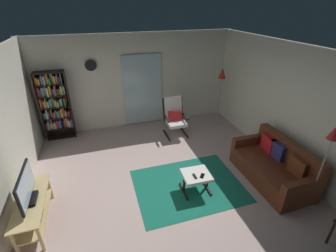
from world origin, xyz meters
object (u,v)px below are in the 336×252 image
object	(u,v)px
lounge_armchair	(175,116)
floor_lamp_by_sofa	(330,145)
leather_sofa	(274,166)
floor_lamp_by_shelf	(222,78)
tv_stand	(33,209)
bookshelf_near_tv	(55,104)
tv_remote	(195,176)
wall_clock	(91,65)
ottoman	(196,177)
television	(26,188)
cell_phone	(202,176)

from	to	relation	value
lounge_armchair	floor_lamp_by_sofa	world-z (taller)	floor_lamp_by_sofa
leather_sofa	floor_lamp_by_sofa	world-z (taller)	floor_lamp_by_sofa
floor_lamp_by_sofa	floor_lamp_by_shelf	size ratio (longest dim) A/B	0.99
tv_stand	bookshelf_near_tv	world-z (taller)	bookshelf_near_tv
lounge_armchair	tv_remote	xyz separation A→B (m)	(-0.40, -2.36, -0.13)
tv_remote	wall_clock	world-z (taller)	wall_clock
bookshelf_near_tv	ottoman	bearing A→B (deg)	-48.67
tv_remote	floor_lamp_by_sofa	bearing A→B (deg)	-27.19
ottoman	wall_clock	world-z (taller)	wall_clock
television	floor_lamp_by_shelf	xyz separation A→B (m)	(4.62, 2.45, 0.62)
tv_stand	floor_lamp_by_shelf	size ratio (longest dim) A/B	0.73
bookshelf_near_tv	tv_remote	bearing A→B (deg)	-49.90
tv_remote	lounge_armchair	bearing A→B (deg)	80.04
tv_stand	tv_remote	distance (m)	2.77
floor_lamp_by_shelf	lounge_armchair	bearing A→B (deg)	-172.17
floor_lamp_by_shelf	bookshelf_near_tv	bearing A→B (deg)	173.32
leather_sofa	tv_remote	world-z (taller)	leather_sofa
ottoman	television	bearing A→B (deg)	178.96
tv_remote	cell_phone	bearing A→B (deg)	-11.29
leather_sofa	lounge_armchair	distance (m)	2.80
tv_remote	floor_lamp_by_sofa	xyz separation A→B (m)	(1.84, -0.93, 0.90)
floor_lamp_by_sofa	wall_clock	distance (m)	5.41
ottoman	floor_lamp_by_shelf	world-z (taller)	floor_lamp_by_shelf
television	ottoman	bearing A→B (deg)	-1.04
tv_stand	ottoman	xyz separation A→B (m)	(2.83, -0.03, -0.01)
leather_sofa	lounge_armchair	world-z (taller)	lounge_armchair
cell_phone	floor_lamp_by_sofa	world-z (taller)	floor_lamp_by_sofa
bookshelf_near_tv	wall_clock	world-z (taller)	wall_clock
floor_lamp_by_sofa	floor_lamp_by_shelf	world-z (taller)	floor_lamp_by_shelf
floor_lamp_by_shelf	wall_clock	distance (m)	3.53
floor_lamp_by_shelf	floor_lamp_by_sofa	bearing A→B (deg)	-90.33
bookshelf_near_tv	tv_stand	bearing A→B (deg)	-93.19
lounge_armchair	tv_remote	size ratio (longest dim) A/B	7.10
bookshelf_near_tv	tv_remote	xyz separation A→B (m)	(2.60, -3.09, -0.56)
lounge_armchair	television	bearing A→B (deg)	-144.63
ottoman	floor_lamp_by_sofa	size ratio (longest dim) A/B	0.33
bookshelf_near_tv	floor_lamp_by_sofa	size ratio (longest dim) A/B	1.09
television	ottoman	size ratio (longest dim) A/B	1.52
bookshelf_near_tv	wall_clock	bearing A→B (deg)	7.36
bookshelf_near_tv	lounge_armchair	xyz separation A→B (m)	(3.00, -0.72, -0.43)
tv_remote	ottoman	bearing A→B (deg)	46.48
tv_stand	floor_lamp_by_shelf	bearing A→B (deg)	28.07
tv_stand	ottoman	world-z (taller)	tv_stand
leather_sofa	ottoman	size ratio (longest dim) A/B	3.17
leather_sofa	wall_clock	distance (m)	4.93
tv_stand	cell_phone	world-z (taller)	tv_stand
tv_stand	wall_clock	world-z (taller)	wall_clock
lounge_armchair	cell_phone	world-z (taller)	lounge_armchair
ottoman	floor_lamp_by_sofa	bearing A→B (deg)	-29.28
lounge_armchair	tv_stand	bearing A→B (deg)	-144.44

